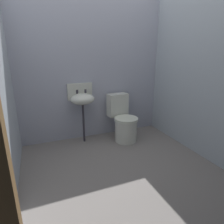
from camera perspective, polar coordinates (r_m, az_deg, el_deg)
ground_plane at (r=2.73m, az=2.37°, el=-16.76°), size 2.90×2.70×0.08m
wall_back at (r=3.40m, az=-5.92°, el=12.26°), size 2.90×0.10×2.38m
wall_right at (r=3.12m, az=24.57°, el=10.35°), size 0.10×2.50×2.38m
toilet_near_wall at (r=3.37m, az=3.39°, el=-2.90°), size 0.44×0.63×0.78m
sink at (r=3.20m, az=-8.86°, el=3.93°), size 0.42×0.35×0.99m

